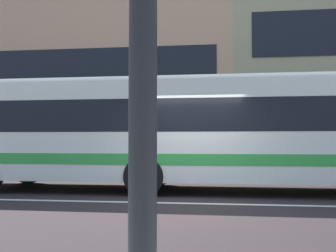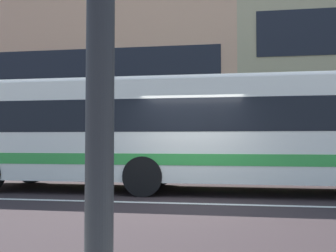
{
  "view_description": "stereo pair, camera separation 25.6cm",
  "coord_description": "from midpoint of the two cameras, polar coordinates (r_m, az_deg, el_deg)",
  "views": [
    {
      "loc": [
        0.48,
        -8.22,
        1.38
      ],
      "look_at": [
        -0.76,
        1.99,
        1.8
      ],
      "focal_mm": 39.59,
      "sensor_mm": 36.0,
      "label": 1
    },
    {
      "loc": [
        0.73,
        -8.19,
        1.38
      ],
      "look_at": [
        -0.76,
        1.99,
        1.8
      ],
      "focal_mm": 39.59,
      "sensor_mm": 36.0,
      "label": 2
    }
  ],
  "objects": [
    {
      "name": "hedge_row_far",
      "position": [
        13.77,
        15.41,
        -6.28
      ],
      "size": [
        22.1,
        1.1,
        0.81
      ],
      "primitive_type": "cube",
      "color": "#366B2C",
      "rests_on": "ground_plane"
    },
    {
      "name": "lane_centre_line",
      "position": [
        8.34,
        2.72,
        -11.81
      ],
      "size": [
        60.0,
        0.16,
        0.01
      ],
      "primitive_type": "cube",
      "color": "silver",
      "rests_on": "ground_plane"
    },
    {
      "name": "ground_plane",
      "position": [
        8.34,
        2.72,
        -11.84
      ],
      "size": [
        160.0,
        160.0,
        0.0
      ],
      "primitive_type": "plane",
      "color": "#2D2325"
    },
    {
      "name": "apartment_block_left",
      "position": [
        26.23,
        -13.79,
        4.86
      ],
      "size": [
        20.25,
        11.18,
        9.25
      ],
      "color": "tan",
      "rests_on": "ground_plane"
    },
    {
      "name": "transit_bus",
      "position": [
        10.33,
        0.99,
        -0.64
      ],
      "size": [
        12.13,
        2.74,
        3.04
      ],
      "color": "silver",
      "rests_on": "ground_plane"
    }
  ]
}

